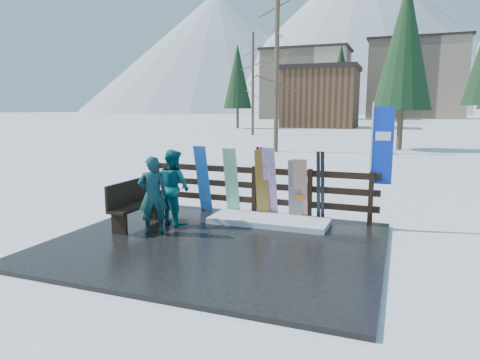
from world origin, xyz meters
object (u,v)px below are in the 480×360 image
at_px(bench, 133,202).
at_px(person_back, 173,187).
at_px(snowboard_4, 295,191).
at_px(person_front, 153,195).
at_px(snowboard_2, 262,184).
at_px(snowboard_5, 300,190).
at_px(snowboard_0, 203,179).
at_px(snowboard_1, 231,182).
at_px(snowboard_3, 270,183).
at_px(rental_flag, 380,150).

distance_m(bench, person_back, 0.89).
relative_size(bench, snowboard_4, 1.09).
height_order(person_front, person_back, person_back).
distance_m(snowboard_2, snowboard_5, 0.88).
distance_m(snowboard_2, person_front, 2.52).
height_order(snowboard_0, snowboard_1, snowboard_0).
xyz_separation_m(snowboard_5, person_front, (-2.53, -1.90, 0.07)).
relative_size(bench, snowboard_3, 0.89).
xyz_separation_m(snowboard_0, snowboard_3, (1.65, 0.00, 0.01)).
distance_m(snowboard_5, person_front, 3.17).
distance_m(snowboard_0, snowboard_3, 1.65).
distance_m(snowboard_1, rental_flag, 3.32).
bearing_deg(snowboard_5, snowboard_3, 180.00).
relative_size(snowboard_4, snowboard_5, 0.96).
xyz_separation_m(bench, rental_flag, (4.79, 1.88, 1.09)).
height_order(snowboard_4, snowboard_5, snowboard_5).
bearing_deg(snowboard_1, person_front, -115.75).
xyz_separation_m(snowboard_5, rental_flag, (1.59, 0.27, 0.90)).
relative_size(snowboard_5, person_back, 0.88).
height_order(snowboard_3, snowboard_5, snowboard_3).
bearing_deg(snowboard_1, snowboard_2, -0.00).
bearing_deg(person_front, bench, -58.06).
bearing_deg(snowboard_2, person_front, -131.19).
xyz_separation_m(snowboard_0, snowboard_4, (2.23, 0.00, -0.13)).
bearing_deg(snowboard_2, snowboard_1, 180.00).
relative_size(snowboard_5, person_front, 0.92).
xyz_separation_m(snowboard_4, person_front, (-2.42, -1.90, 0.09)).
relative_size(rental_flag, person_back, 1.61).
height_order(snowboard_2, snowboard_5, snowboard_2).
height_order(snowboard_2, snowboard_4, snowboard_2).
distance_m(snowboard_4, snowboard_5, 0.11).
xyz_separation_m(bench, snowboard_3, (2.51, 1.61, 0.30)).
relative_size(rental_flag, person_front, 1.68).
xyz_separation_m(snowboard_0, snowboard_1, (0.72, 0.00, -0.02)).
bearing_deg(snowboard_2, snowboard_4, 0.00).
xyz_separation_m(snowboard_0, snowboard_2, (1.47, 0.00, -0.03)).
bearing_deg(snowboard_5, snowboard_2, -180.00).
bearing_deg(snowboard_1, snowboard_4, 0.00).
distance_m(snowboard_2, rental_flag, 2.61).
height_order(bench, snowboard_0, snowboard_0).
bearing_deg(snowboard_0, snowboard_3, 0.00).
bearing_deg(snowboard_4, rental_flag, 9.00).
xyz_separation_m(bench, person_back, (0.70, 0.46, 0.29)).
height_order(snowboard_2, rental_flag, rental_flag).
height_order(bench, rental_flag, rental_flag).
distance_m(snowboard_1, snowboard_5, 1.62).
bearing_deg(person_front, snowboard_2, -165.65).
bearing_deg(rental_flag, person_back, -160.85).
xyz_separation_m(snowboard_0, person_front, (-0.19, -1.90, -0.03)).
xyz_separation_m(snowboard_2, person_front, (-1.66, -1.90, -0.01)).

